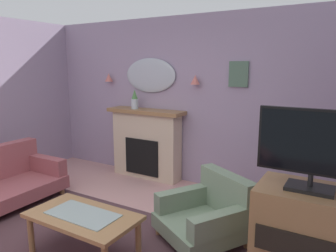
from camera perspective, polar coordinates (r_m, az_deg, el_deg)
wall_back at (r=5.09m, az=3.40°, el=4.49°), size 6.24×0.10×2.63m
fireplace at (r=5.37m, az=-3.93°, el=-3.26°), size 1.36×0.36×1.16m
mantel_vase_centre at (r=5.33m, az=-5.99°, el=4.68°), size 0.12×0.12×0.32m
wall_mirror at (r=5.33m, az=-3.22°, el=9.04°), size 0.96×0.06×0.56m
wall_sconce_left at (r=5.81m, az=-10.55°, el=8.53°), size 0.14×0.14×0.14m
wall_sconce_right at (r=4.86m, az=4.89°, el=8.26°), size 0.14×0.14×0.14m
framed_picture at (r=4.67m, az=12.52°, el=9.05°), size 0.28×0.03×0.36m
coffee_table at (r=3.36m, az=-14.98°, el=-15.90°), size 1.10×0.60×0.45m
armchair_near_fireplace at (r=3.58m, az=7.28°, el=-15.22°), size 1.11×1.11×0.71m
tv_cabinet at (r=3.01m, az=23.37°, el=-18.30°), size 0.80×0.57×0.90m
tv_flatscreen at (r=2.71m, az=24.56°, el=-3.56°), size 0.84×0.24×0.65m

